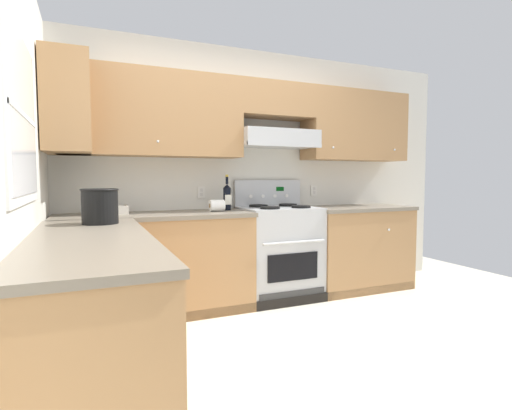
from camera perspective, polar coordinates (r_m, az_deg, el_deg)
ground_plane at (r=2.89m, az=5.20°, el=-21.17°), size 7.04×7.04×0.00m
wall_back at (r=4.18m, az=0.24°, el=7.45°), size 4.68×0.57×2.55m
wall_left at (r=2.55m, az=-31.04°, el=6.02°), size 0.47×4.00×2.55m
counter_back_run at (r=3.90m, az=-1.08°, el=-7.50°), size 3.60×0.65×0.91m
counter_left_run at (r=2.42m, az=-22.54°, el=-15.02°), size 0.63×1.91×0.91m
stove at (r=4.04m, az=3.36°, el=-6.70°), size 0.76×0.62×1.20m
wine_bottle at (r=3.85m, az=-4.20°, el=1.27°), size 0.08×0.08×0.35m
bowl at (r=3.64m, az=-20.65°, el=-0.86°), size 0.33×0.21×0.08m
bucket at (r=2.91m, az=-21.63°, el=-0.06°), size 0.25×0.25×0.24m
paper_towel_roll at (r=3.71m, az=-5.70°, el=-0.08°), size 0.14×0.11×0.11m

